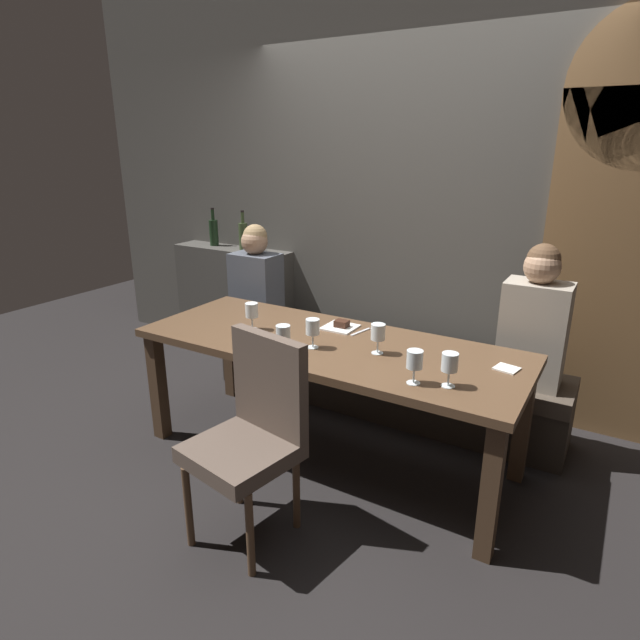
{
  "coord_description": "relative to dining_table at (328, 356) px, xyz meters",
  "views": [
    {
      "loc": [
        1.39,
        -2.41,
        1.8
      ],
      "look_at": [
        -0.08,
        0.05,
        0.84
      ],
      "focal_mm": 29.65,
      "sensor_mm": 36.0,
      "label": 1
    }
  ],
  "objects": [
    {
      "name": "back_counter",
      "position": [
        -1.55,
        1.04,
        -0.18
      ],
      "size": [
        1.1,
        0.28,
        0.95
      ],
      "primitive_type": "cube",
      "color": "#413E3A",
      "rests_on": "ground"
    },
    {
      "name": "diner_bearded",
      "position": [
        0.98,
        0.68,
        0.19
      ],
      "size": [
        0.36,
        0.24,
        0.83
      ],
      "color": "#9E9384",
      "rests_on": "banquette_bench"
    },
    {
      "name": "fork_on_table",
      "position": [
        0.09,
        0.23,
        0.09
      ],
      "size": [
        0.05,
        0.17,
        0.01
      ],
      "primitive_type": "cube",
      "rotation": [
        0.0,
        0.0,
        -0.21
      ],
      "color": "silver",
      "rests_on": "dining_table"
    },
    {
      "name": "chair_near_side",
      "position": [
        0.02,
        -0.72,
        -0.09
      ],
      "size": [
        0.51,
        0.51,
        0.98
      ],
      "color": "brown",
      "rests_on": "ground"
    },
    {
      "name": "wine_glass_near_right",
      "position": [
        -0.1,
        -0.29,
        0.2
      ],
      "size": [
        0.08,
        0.08,
        0.16
      ],
      "color": "silver",
      "rests_on": "dining_table"
    },
    {
      "name": "wine_bottle_pale_label",
      "position": [
        -1.42,
        1.04,
        0.42
      ],
      "size": [
        0.08,
        0.08,
        0.33
      ],
      "color": "#384728",
      "rests_on": "back_counter"
    },
    {
      "name": "dining_table",
      "position": [
        0.0,
        0.0,
        0.0
      ],
      "size": [
        2.2,
        0.84,
        0.74
      ],
      "color": "#493422",
      "rests_on": "ground"
    },
    {
      "name": "wine_glass_far_right",
      "position": [
        0.62,
        -0.27,
        0.2
      ],
      "size": [
        0.08,
        0.08,
        0.16
      ],
      "color": "silver",
      "rests_on": "dining_table"
    },
    {
      "name": "wine_bottle_dark_red",
      "position": [
        -1.76,
        1.05,
        0.42
      ],
      "size": [
        0.08,
        0.08,
        0.33
      ],
      "color": "black",
      "rests_on": "back_counter"
    },
    {
      "name": "back_wall_tiled",
      "position": [
        0.0,
        1.22,
        0.85
      ],
      "size": [
        6.0,
        0.12,
        3.0
      ],
      "primitive_type": "cube",
      "color": "#4C4944",
      "rests_on": "ground"
    },
    {
      "name": "folded_napkin",
      "position": [
        0.95,
        0.12,
        0.09
      ],
      "size": [
        0.13,
        0.12,
        0.01
      ],
      "primitive_type": "cube",
      "rotation": [
        0.0,
        0.0,
        -0.2
      ],
      "color": "silver",
      "rests_on": "dining_table"
    },
    {
      "name": "wine_glass_near_left",
      "position": [
        -0.49,
        -0.06,
        0.2
      ],
      "size": [
        0.08,
        0.08,
        0.16
      ],
      "color": "silver",
      "rests_on": "dining_table"
    },
    {
      "name": "dessert_plate",
      "position": [
        -0.05,
        0.23,
        0.1
      ],
      "size": [
        0.19,
        0.19,
        0.05
      ],
      "color": "white",
      "rests_on": "dining_table"
    },
    {
      "name": "ground",
      "position": [
        0.0,
        0.0,
        -0.65
      ],
      "size": [
        9.0,
        9.0,
        0.0
      ],
      "primitive_type": "plane",
      "color": "black"
    },
    {
      "name": "diner_redhead",
      "position": [
        -1.04,
        0.7,
        0.17
      ],
      "size": [
        0.36,
        0.24,
        0.78
      ],
      "color": "#4C515B",
      "rests_on": "banquette_bench"
    },
    {
      "name": "banquette_bench",
      "position": [
        0.0,
        0.7,
        -0.42
      ],
      "size": [
        2.5,
        0.44,
        0.45
      ],
      "color": "#312A23",
      "rests_on": "ground"
    },
    {
      "name": "wine_glass_far_left",
      "position": [
        0.76,
        -0.22,
        0.2
      ],
      "size": [
        0.08,
        0.08,
        0.16
      ],
      "color": "silver",
      "rests_on": "dining_table"
    },
    {
      "name": "arched_door",
      "position": [
        1.35,
        1.15,
        0.71
      ],
      "size": [
        0.9,
        0.05,
        2.55
      ],
      "color": "brown",
      "rests_on": "ground"
    },
    {
      "name": "wine_glass_center_back",
      "position": [
        0.32,
        -0.02,
        0.2
      ],
      "size": [
        0.08,
        0.08,
        0.16
      ],
      "color": "silver",
      "rests_on": "dining_table"
    },
    {
      "name": "wine_glass_center_front",
      "position": [
        -0.02,
        -0.13,
        0.2
      ],
      "size": [
        0.08,
        0.08,
        0.16
      ],
      "color": "silver",
      "rests_on": "dining_table"
    }
  ]
}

